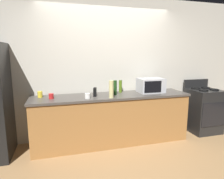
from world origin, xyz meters
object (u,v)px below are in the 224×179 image
mug_white (88,96)px  mug_red (51,96)px  cordless_phone (95,92)px  microwave (151,85)px  stove_range (203,110)px  bottle_wine (115,88)px  mug_yellow (40,94)px  bottle_olive_oil (120,86)px  bottle_vinegar (111,89)px

mug_white → mug_red: (-0.58, 0.13, 0.00)m
cordless_phone → microwave: bearing=20.5°
mug_white → stove_range: bearing=3.6°
cordless_phone → bottle_wine: (0.37, 0.02, 0.06)m
microwave → mug_white: microwave is taller
bottle_wine → mug_white: bearing=-162.9°
mug_white → bottle_wine: bearing=17.1°
cordless_phone → mug_yellow: size_ratio=1.43×
mug_red → mug_yellow: 0.24m
bottle_wine → mug_yellow: 1.30m
bottle_olive_oil → mug_yellow: bearing=-177.8°
mug_white → cordless_phone: bearing=42.3°
cordless_phone → mug_red: cordless_phone is taller
microwave → bottle_vinegar: size_ratio=1.62×
microwave → bottle_olive_oil: 0.58m
stove_range → mug_white: stove_range is taller
cordless_phone → bottle_vinegar: 0.33m
stove_range → bottle_olive_oil: 1.87m
mug_red → microwave: bearing=2.1°
bottle_vinegar → microwave: bearing=17.8°
bottle_wine → mug_yellow: size_ratio=2.49×
bottle_wine → mug_red: bearing=-178.7°
mug_white → mug_red: size_ratio=1.03×
bottle_wine → mug_yellow: bottle_wine is taller
microwave → cordless_phone: (-1.10, -0.07, -0.06)m
bottle_vinegar → mug_white: bearing=169.2°
cordless_phone → mug_red: size_ratio=1.73×
microwave → mug_red: size_ratio=5.53×
bottle_vinegar → mug_yellow: bottle_vinegar is taller
microwave → cordless_phone: 1.10m
mug_yellow → cordless_phone: bearing=-9.7°
stove_range → mug_yellow: bearing=177.5°
bottle_vinegar → mug_yellow: (-1.15, 0.37, -0.10)m
bottle_olive_oil → bottle_vinegar: bearing=-125.3°
bottle_vinegar → mug_yellow: bearing=162.3°
stove_range → bottle_vinegar: bearing=-173.7°
mug_red → bottle_wine: bearing=1.3°
mug_white → mug_yellow: 0.82m
stove_range → bottle_vinegar: 2.17m
stove_range → mug_red: size_ratio=12.45×
bottle_vinegar → mug_red: bearing=167.9°
stove_range → bottle_vinegar: (-2.08, -0.23, 0.59)m
stove_range → mug_red: 3.09m
bottle_vinegar → mug_white: (-0.39, 0.07, -0.11)m
mug_white → mug_red: bearing=167.0°
stove_range → mug_red: (-3.05, -0.02, 0.48)m
bottle_wine → bottle_olive_oil: 0.25m
microwave → mug_yellow: microwave is taller
bottle_olive_oil → cordless_phone: bearing=-158.3°
stove_range → bottle_olive_oil: (-1.78, 0.20, 0.56)m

